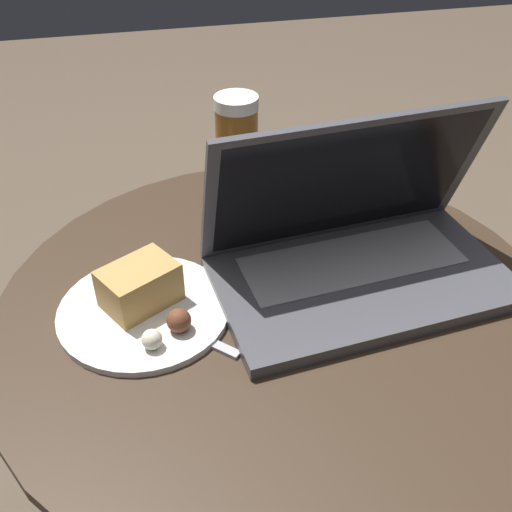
{
  "coord_description": "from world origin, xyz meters",
  "views": [
    {
      "loc": [
        -0.17,
        -0.56,
        1.03
      ],
      "look_at": [
        -0.03,
        0.01,
        0.59
      ],
      "focal_mm": 42.0,
      "sensor_mm": 36.0,
      "label": 1
    }
  ],
  "objects": [
    {
      "name": "fork",
      "position": [
        -0.14,
        -0.01,
        0.52
      ],
      "size": [
        0.13,
        0.14,
        0.0
      ],
      "color": "#B2B2B7",
      "rests_on": "table"
    },
    {
      "name": "snack_plate",
      "position": [
        -0.17,
        0.02,
        0.54
      ],
      "size": [
        0.21,
        0.21,
        0.06
      ],
      "color": "white",
      "rests_on": "table"
    },
    {
      "name": "beer_glass",
      "position": [
        -0.01,
        0.18,
        0.62
      ],
      "size": [
        0.06,
        0.06,
        0.2
      ],
      "color": "brown",
      "rests_on": "table"
    },
    {
      "name": "laptop",
      "position": [
        0.11,
        0.02,
        0.57
      ],
      "size": [
        0.4,
        0.25,
        0.22
      ],
      "color": "#47474C",
      "rests_on": "table"
    },
    {
      "name": "table",
      "position": [
        0.0,
        0.0,
        0.37
      ],
      "size": [
        0.72,
        0.72,
        0.52
      ],
      "color": "#515156",
      "rests_on": "ground_plane"
    }
  ]
}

